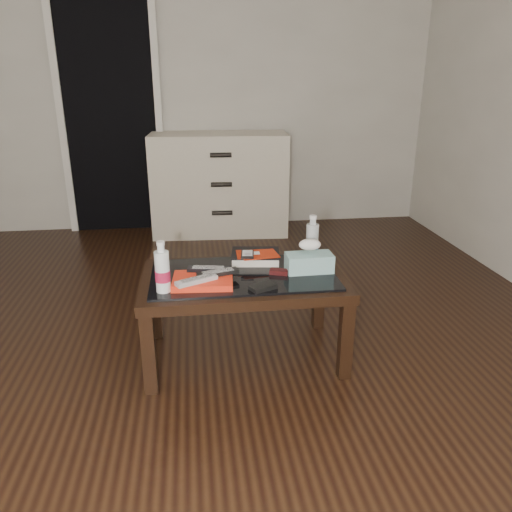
# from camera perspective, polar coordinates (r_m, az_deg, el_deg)

# --- Properties ---
(ground) EXTENTS (5.00, 5.00, 0.00)m
(ground) POSITION_cam_1_polar(r_m,az_deg,el_deg) (2.65, -12.70, -12.16)
(ground) COLOR black
(ground) RESTS_ON ground
(room_shell) EXTENTS (5.00, 5.00, 5.00)m
(room_shell) POSITION_cam_1_polar(r_m,az_deg,el_deg) (2.26, -16.15, 25.20)
(room_shell) COLOR beige
(room_shell) RESTS_ON ground
(doorway) EXTENTS (0.90, 0.08, 2.07)m
(doorway) POSITION_cam_1_polar(r_m,az_deg,el_deg) (4.76, -16.26, 14.96)
(doorway) COLOR black
(doorway) RESTS_ON ground
(coffee_table) EXTENTS (1.00, 0.60, 0.46)m
(coffee_table) POSITION_cam_1_polar(r_m,az_deg,el_deg) (2.49, -1.47, -3.40)
(coffee_table) COLOR black
(coffee_table) RESTS_ON ground
(dresser) EXTENTS (1.23, 0.57, 0.90)m
(dresser) POSITION_cam_1_polar(r_m,az_deg,el_deg) (4.57, -4.17, 8.21)
(dresser) COLOR beige
(dresser) RESTS_ON ground
(magazines) EXTENTS (0.29, 0.23, 0.03)m
(magazines) POSITION_cam_1_polar(r_m,az_deg,el_deg) (2.36, -6.10, -2.81)
(magazines) COLOR red
(magazines) RESTS_ON coffee_table
(remote_silver) EXTENTS (0.20, 0.13, 0.02)m
(remote_silver) POSITION_cam_1_polar(r_m,az_deg,el_deg) (2.30, -6.83, -2.74)
(remote_silver) COLOR #A8A9AD
(remote_silver) RESTS_ON magazines
(remote_black_front) EXTENTS (0.21, 0.10, 0.02)m
(remote_black_front) POSITION_cam_1_polar(r_m,az_deg,el_deg) (2.38, -4.38, -1.91)
(remote_black_front) COLOR black
(remote_black_front) RESTS_ON magazines
(remote_black_back) EXTENTS (0.21, 0.09, 0.02)m
(remote_black_back) POSITION_cam_1_polar(r_m,az_deg,el_deg) (2.43, -5.49, -1.47)
(remote_black_back) COLOR black
(remote_black_back) RESTS_ON magazines
(textbook) EXTENTS (0.27, 0.23, 0.05)m
(textbook) POSITION_cam_1_polar(r_m,az_deg,el_deg) (2.63, -0.06, -0.08)
(textbook) COLOR black
(textbook) RESTS_ON coffee_table
(dvd_mailers) EXTENTS (0.19, 0.14, 0.01)m
(dvd_mailers) POSITION_cam_1_polar(r_m,az_deg,el_deg) (2.59, -0.13, 0.27)
(dvd_mailers) COLOR #AE240B
(dvd_mailers) RESTS_ON textbook
(ipod) EXTENTS (0.08, 0.11, 0.02)m
(ipod) POSITION_cam_1_polar(r_m,az_deg,el_deg) (2.55, -0.98, 0.21)
(ipod) COLOR black
(ipod) RESTS_ON dvd_mailers
(flip_phone) EXTENTS (0.10, 0.07, 0.02)m
(flip_phone) POSITION_cam_1_polar(r_m,az_deg,el_deg) (2.46, 2.65, -1.81)
(flip_phone) COLOR black
(flip_phone) RESTS_ON coffee_table
(wallet) EXTENTS (0.14, 0.11, 0.02)m
(wallet) POSITION_cam_1_polar(r_m,az_deg,el_deg) (2.29, 0.80, -3.55)
(wallet) COLOR black
(wallet) RESTS_ON coffee_table
(water_bottle_left) EXTENTS (0.08, 0.08, 0.24)m
(water_bottle_left) POSITION_cam_1_polar(r_m,az_deg,el_deg) (2.27, -10.68, -1.21)
(water_bottle_left) COLOR white
(water_bottle_left) RESTS_ON coffee_table
(water_bottle_right) EXTENTS (0.08, 0.08, 0.24)m
(water_bottle_right) POSITION_cam_1_polar(r_m,az_deg,el_deg) (2.65, 6.46, 2.15)
(water_bottle_right) COLOR silver
(water_bottle_right) RESTS_ON coffee_table
(tissue_box) EXTENTS (0.23, 0.13, 0.09)m
(tissue_box) POSITION_cam_1_polar(r_m,az_deg,el_deg) (2.50, 6.09, -0.75)
(tissue_box) COLOR teal
(tissue_box) RESTS_ON coffee_table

